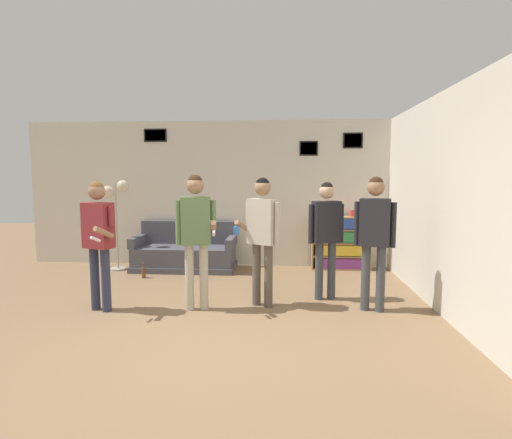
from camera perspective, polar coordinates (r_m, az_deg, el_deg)
ground_plane at (r=4.14m, az=-9.16°, el=-17.73°), size 20.00×20.00×0.00m
wall_back at (r=7.50m, az=-2.72°, el=3.71°), size 7.97×0.08×2.70m
wall_right at (r=5.88m, az=23.21°, el=2.51°), size 0.06×6.13×2.70m
couch at (r=7.38m, az=-10.09°, el=-4.80°), size 1.82×0.80×0.85m
bookshelf at (r=7.39m, az=12.02°, el=-3.29°), size 1.05×0.30×0.96m
floor_lamp at (r=7.50m, az=-19.40°, el=2.70°), size 0.49×0.28×1.61m
person_player_foreground_left at (r=5.28m, az=-21.61°, el=-1.76°), size 0.48×0.55×1.61m
person_player_foreground_center at (r=5.00m, az=-8.59°, el=-1.13°), size 0.54×0.44×1.70m
person_watcher_holding_cup at (r=5.08m, az=0.90°, el=-1.24°), size 0.58×0.35×1.66m
person_spectator_near_bookshelf at (r=5.47m, az=9.98°, el=-1.28°), size 0.48×0.29×1.60m
person_spectator_far_right at (r=5.11m, az=16.58°, el=-1.37°), size 0.48×0.30×1.67m
bottle_on_floor at (r=6.92m, az=-15.76°, el=-7.22°), size 0.07×0.07×0.26m
drinking_cup at (r=7.35m, az=13.57°, el=0.89°), size 0.08×0.08×0.12m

